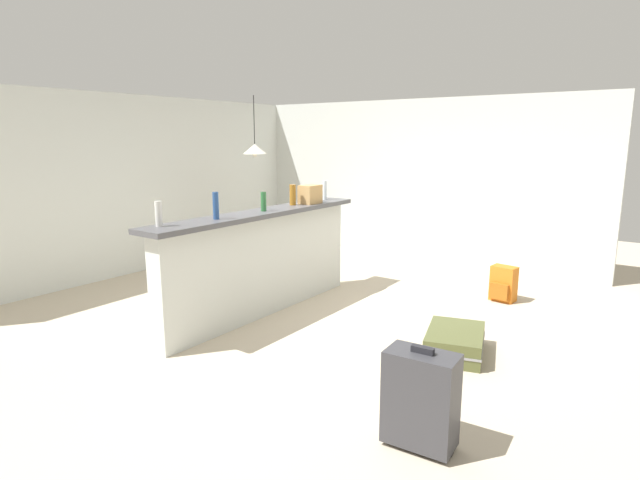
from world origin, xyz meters
TOP-DOWN VIEW (x-y plane):
  - ground_plane at (0.00, 0.00)m, footprint 13.00×13.00m
  - wall_back at (0.00, 3.05)m, footprint 6.60×0.10m
  - wall_right at (3.05, 0.30)m, footprint 0.10×6.00m
  - partition_half_wall at (-0.42, 0.33)m, footprint 2.80×0.20m
  - bar_countertop at (-0.42, 0.33)m, footprint 2.96×0.40m
  - bottle_white at (-1.67, 0.41)m, footprint 0.06×0.06m
  - bottle_blue at (-1.09, 0.31)m, footprint 0.06×0.06m
  - bottle_green at (-0.40, 0.30)m, footprint 0.06×0.06m
  - bottle_amber at (0.17, 0.36)m, footprint 0.07×0.07m
  - bottle_clear at (0.82, 0.37)m, footprint 0.06×0.06m
  - grocery_bag at (0.40, 0.28)m, footprint 0.26×0.18m
  - dining_table at (1.05, 1.73)m, footprint 1.10×0.80m
  - dining_chair_near_partition at (0.94, 1.23)m, footprint 0.42×0.42m
  - pendant_lamp at (1.09, 1.79)m, footprint 0.34×0.34m
  - suitcase_flat_olive at (-0.24, -1.81)m, footprint 0.89×0.66m
  - suitcase_upright_charcoal at (-1.74, -2.16)m, footprint 0.27×0.45m
  - backpack_orange at (1.57, -1.70)m, footprint 0.28×0.30m

SIDE VIEW (x-z plane):
  - ground_plane at x=0.00m, z-range -0.05..0.00m
  - suitcase_flat_olive at x=-0.24m, z-range 0.00..0.22m
  - backpack_orange at x=1.57m, z-range -0.01..0.41m
  - suitcase_upright_charcoal at x=-1.74m, z-range 0.00..0.67m
  - dining_chair_near_partition at x=0.94m, z-range 0.05..0.98m
  - partition_half_wall at x=-0.42m, z-range 0.00..1.09m
  - dining_table at x=1.05m, z-range 0.28..1.02m
  - bar_countertop at x=-0.42m, z-range 1.09..1.14m
  - bottle_green at x=-0.40m, z-range 1.14..1.35m
  - wall_back at x=0.00m, z-range 0.00..2.50m
  - wall_right at x=3.05m, z-range 0.00..2.50m
  - grocery_bag at x=0.40m, z-range 1.14..1.36m
  - bottle_white at x=-1.67m, z-range 1.14..1.37m
  - bottle_clear at x=0.82m, z-range 1.14..1.38m
  - bottle_amber at x=0.17m, z-range 1.14..1.38m
  - bottle_blue at x=-1.09m, z-range 1.14..1.40m
  - pendant_lamp at x=1.09m, z-range 1.32..2.18m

